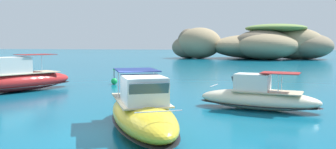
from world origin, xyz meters
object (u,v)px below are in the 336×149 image
(motorboat_yellow, at_px, (142,112))
(motorboat_red, at_px, (17,80))
(islet_small, at_px, (195,44))
(islet_large, at_px, (271,45))
(motorboat_cream, at_px, (258,97))
(channel_buoy, at_px, (114,81))

(motorboat_yellow, xyz_separation_m, motorboat_red, (-12.64, 9.46, 0.10))
(motorboat_yellow, distance_m, motorboat_red, 15.79)
(islet_small, distance_m, motorboat_yellow, 73.03)
(islet_small, bearing_deg, motorboat_red, -95.04)
(motorboat_yellow, bearing_deg, islet_small, 95.56)
(islet_large, relative_size, motorboat_yellow, 4.13)
(islet_large, height_order, motorboat_yellow, islet_large)
(islet_large, xyz_separation_m, motorboat_cream, (-6.58, -66.49, -2.78))
(islet_large, distance_m, motorboat_cream, 66.88)
(islet_small, distance_m, motorboat_cream, 68.00)
(islet_small, height_order, motorboat_cream, islet_small)
(channel_buoy, bearing_deg, motorboat_cream, -38.36)
(motorboat_yellow, bearing_deg, islet_large, 80.93)
(islet_large, bearing_deg, motorboat_yellow, -99.07)
(motorboat_yellow, relative_size, motorboat_red, 0.89)
(islet_small, bearing_deg, motorboat_yellow, -84.44)
(islet_large, relative_size, motorboat_red, 3.67)
(motorboat_cream, distance_m, channel_buoy, 15.25)
(islet_large, distance_m, motorboat_red, 67.34)
(islet_small, bearing_deg, islet_large, -1.16)
(motorboat_red, bearing_deg, islet_small, 84.96)
(motorboat_cream, xyz_separation_m, motorboat_yellow, (-4.96, -5.76, 0.12))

